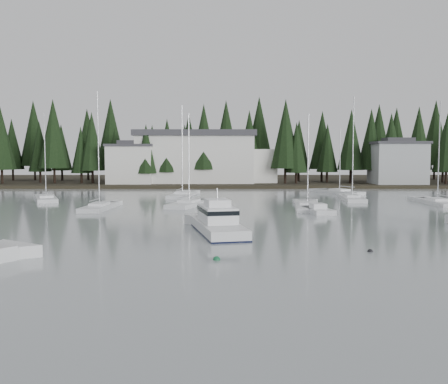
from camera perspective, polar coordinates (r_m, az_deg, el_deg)
The scene contains 18 objects.
ground at distance 23.48m, azimuth -1.60°, elevation -11.29°, with size 260.00×260.00×0.00m, color gray.
far_shore_land at distance 119.78m, azimuth -0.49°, elevation 1.23°, with size 240.00×54.00×1.00m, color black.
conifer_treeline at distance 108.80m, azimuth -0.52°, elevation 0.93°, with size 200.00×22.00×20.00m, color black, non-canonical shape.
house_west at distance 103.31m, azimuth -10.59°, elevation 3.26°, with size 9.54×7.42×8.75m.
house_east_a at distance 106.69m, azimuth 19.21°, elevation 3.26°, with size 10.60×8.48×9.25m.
harbor_inn at distance 105.02m, azimuth -2.15°, elevation 3.96°, with size 29.50×11.50×10.90m.
cabin_cruiser_center at distance 40.52m, azimuth -0.70°, elevation -3.79°, with size 4.96×10.16×4.19m.
sailboat_1 at distance 62.13m, azimuth -4.01°, elevation -1.52°, with size 5.46×9.65×11.93m.
sailboat_2 at distance 83.80m, azimuth 13.05°, elevation -0.14°, with size 6.65×9.65×11.14m.
sailboat_3 at distance 69.85m, azimuth 23.20°, elevation -1.21°, with size 2.83×9.66×13.66m.
sailboat_5 at distance 73.35m, azimuth -19.66°, elevation -0.87°, with size 5.82×9.32×12.60m.
sailboat_6 at distance 59.82m, azimuth -14.04°, elevation -1.83°, with size 2.99×8.95×14.07m.
sailboat_8 at distance 60.08m, azimuth 9.51°, elevation -1.77°, with size 4.09×11.13×11.72m.
sailboat_9 at distance 72.04m, azimuth 14.42°, elevation -0.83°, with size 3.43×9.40×14.89m.
sailboat_10 at distance 76.13m, azimuth -4.77°, elevation -0.45°, with size 4.04×10.76×14.32m.
runabout_1 at distance 55.37m, azimuth 10.68°, elevation -2.22°, with size 3.00×5.56×1.42m.
mooring_buoy_green at distance 30.23m, azimuth -0.85°, elevation -7.76°, with size 0.46×0.46×0.46m, color #145933.
mooring_buoy_dark at distance 34.09m, azimuth 16.36°, elevation -6.56°, with size 0.37×0.37×0.37m, color black.
Camera 1 is at (0.56, -22.62, 6.29)m, focal length 40.00 mm.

